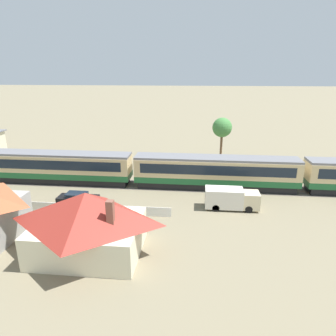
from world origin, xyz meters
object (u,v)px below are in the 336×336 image
(passenger_train, at_px, (135,168))
(cottage_red_roof, at_px, (88,222))
(delivery_truck_cream, at_px, (231,198))
(yard_tree_1, at_px, (222,128))
(parked_car_black, at_px, (78,198))

(passenger_train, relative_size, cottage_red_roof, 9.27)
(delivery_truck_cream, xyz_separation_m, yard_tree_1, (0.24, 21.10, 4.18))
(passenger_train, height_order, parked_car_black, passenger_train)
(cottage_red_roof, height_order, delivery_truck_cream, cottage_red_roof)
(cottage_red_roof, bearing_deg, parked_car_black, 117.18)
(passenger_train, xyz_separation_m, cottage_red_roof, (-0.63, -16.02, 0.47))
(passenger_train, distance_m, parked_car_black, 8.74)
(cottage_red_roof, height_order, parked_car_black, cottage_red_roof)
(delivery_truck_cream, relative_size, yard_tree_1, 0.83)
(cottage_red_roof, distance_m, yard_tree_1, 33.68)
(parked_car_black, height_order, delivery_truck_cream, delivery_truck_cream)
(parked_car_black, bearing_deg, cottage_red_roof, -62.86)
(delivery_truck_cream, bearing_deg, cottage_red_roof, -142.39)
(parked_car_black, bearing_deg, delivery_truck_cream, 1.31)
(parked_car_black, xyz_separation_m, yard_tree_1, (17.87, 21.51, 4.79))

